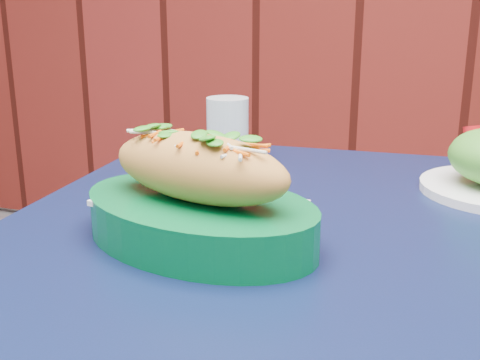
% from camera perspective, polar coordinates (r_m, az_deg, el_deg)
% --- Properties ---
extents(cafe_table, '(0.85, 0.85, 0.75)m').
position_cam_1_polar(cafe_table, '(0.75, 8.91, -10.96)').
color(cafe_table, black).
rests_on(cafe_table, ground).
extents(banh_mi_basket, '(0.32, 0.25, 0.13)m').
position_cam_1_polar(banh_mi_basket, '(0.66, -3.92, -1.81)').
color(banh_mi_basket, '#02592A').
rests_on(banh_mi_basket, cafe_table).
extents(water_glass, '(0.07, 0.07, 0.11)m').
position_cam_1_polar(water_glass, '(0.97, -1.18, 4.60)').
color(water_glass, silver).
rests_on(water_glass, cafe_table).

